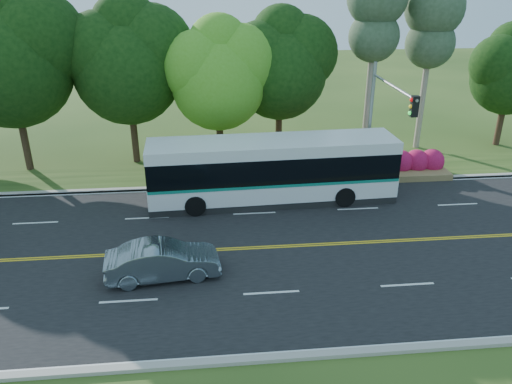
{
  "coord_description": "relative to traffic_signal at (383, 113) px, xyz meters",
  "views": [
    {
      "loc": [
        -2.68,
        -19.57,
        11.56
      ],
      "look_at": [
        -0.57,
        2.0,
        1.9
      ],
      "focal_mm": 35.0,
      "sensor_mm": 36.0,
      "label": 1
    }
  ],
  "objects": [
    {
      "name": "ground",
      "position": [
        -6.49,
        -5.4,
        -4.67
      ],
      "size": [
        120.0,
        120.0,
        0.0
      ],
      "primitive_type": "plane",
      "color": "#2B4717",
      "rests_on": "ground"
    },
    {
      "name": "sedan",
      "position": [
        -11.25,
        -7.36,
        -3.89
      ],
      "size": [
        4.75,
        2.11,
        1.52
      ],
      "primitive_type": "imported",
      "rotation": [
        0.0,
        0.0,
        1.68
      ],
      "color": "slate",
      "rests_on": "road"
    },
    {
      "name": "road",
      "position": [
        -6.49,
        -5.4,
        -4.66
      ],
      "size": [
        60.0,
        14.0,
        0.02
      ],
      "primitive_type": "cube",
      "color": "black",
      "rests_on": "ground"
    },
    {
      "name": "bougainvillea_hedge",
      "position": [
        0.69,
        2.75,
        -3.95
      ],
      "size": [
        9.5,
        2.25,
        1.5
      ],
      "color": "#9C0D3C",
      "rests_on": "ground"
    },
    {
      "name": "traffic_signal",
      "position": [
        0.0,
        0.0,
        0.0
      ],
      "size": [
        0.42,
        6.1,
        7.0
      ],
      "color": "#919499",
      "rests_on": "ground"
    },
    {
      "name": "curb_south",
      "position": [
        -6.49,
        -12.55,
        -4.6
      ],
      "size": [
        60.0,
        0.3,
        0.15
      ],
      "primitive_type": "cube",
      "color": "#A9A399",
      "rests_on": "ground"
    },
    {
      "name": "tree_row",
      "position": [
        -11.65,
        6.73,
        2.06
      ],
      "size": [
        44.7,
        9.1,
        13.84
      ],
      "color": "black",
      "rests_on": "ground"
    },
    {
      "name": "curb_north",
      "position": [
        -6.49,
        1.75,
        -4.6
      ],
      "size": [
        60.0,
        0.3,
        0.15
      ],
      "primitive_type": "cube",
      "color": "#A9A399",
      "rests_on": "ground"
    },
    {
      "name": "lane_markings",
      "position": [
        -6.59,
        -5.4,
        -4.65
      ],
      "size": [
        57.6,
        13.82,
        0.0
      ],
      "color": "gold",
      "rests_on": "road"
    },
    {
      "name": "transit_bus",
      "position": [
        -5.89,
        -0.36,
        -2.95
      ],
      "size": [
        13.24,
        3.37,
        3.44
      ],
      "rotation": [
        0.0,
        0.0,
        0.04
      ],
      "color": "white",
      "rests_on": "road"
    },
    {
      "name": "grass_verge",
      "position": [
        -6.49,
        3.6,
        -4.62
      ],
      "size": [
        60.0,
        4.0,
        0.1
      ],
      "primitive_type": "cube",
      "color": "#2B4717",
      "rests_on": "ground"
    }
  ]
}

